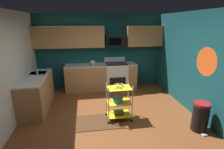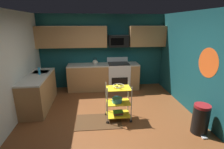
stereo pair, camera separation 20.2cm
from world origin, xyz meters
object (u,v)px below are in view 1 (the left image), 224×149
Objects in this scene: mixing_bowl_large at (118,100)px; trash_can at (200,117)px; dish_soap_bottle at (37,72)px; book_stack at (119,112)px; rolling_cart at (119,102)px; microwave at (116,41)px; kettle at (93,62)px; fruit_bowl at (119,86)px; oven_range at (116,76)px.

mixing_bowl_large is 1.87m from trash_can.
dish_soap_bottle is 4.22m from trash_can.
rolling_cart is at bearing 180.00° from book_stack.
mixing_bowl_large is (-0.03, 0.00, 0.07)m from rolling_cart.
trash_can is (1.71, -0.74, -0.19)m from mixing_bowl_large.
microwave is 2.83× the size of book_stack.
kettle is at bearing 103.84° from rolling_cart.
trash_can is at bearing -23.53° from mixing_bowl_large.
rolling_cart is at bearing -26.48° from dish_soap_bottle.
dish_soap_bottle is at bearing 153.52° from fruit_bowl.
rolling_cart reaches higher than fruit_bowl.
kettle is (-0.82, -0.00, 0.52)m from oven_range.
kettle is (-0.82, -0.11, -0.70)m from microwave.
oven_range is at bearing 81.47° from fruit_bowl.
book_stack is 0.94× the size of kettle.
rolling_cart is 0.28m from book_stack.
oven_range is 4.04× the size of fruit_bowl.
rolling_cart is 2.20m from kettle.
kettle is at bearing -172.46° from microwave.
microwave reaches higher than oven_range.
kettle is at bearing 33.24° from dish_soap_bottle.
dish_soap_bottle is at bearing 153.52° from book_stack.
trash_can reaches higher than book_stack.
fruit_bowl is at bearing -76.16° from kettle.
microwave is at bearing 25.46° from dish_soap_bottle.
dish_soap_bottle reaches higher than fruit_bowl.
kettle is (-0.51, 2.07, 0.54)m from rolling_cart.
dish_soap_bottle reaches higher than rolling_cart.
mixing_bowl_large is (-0.34, -2.07, 0.04)m from oven_range.
mixing_bowl_large is 1.26× the size of dish_soap_bottle.
kettle is at bearing 103.84° from fruit_bowl.
rolling_cart is at bearing -98.11° from microwave.
oven_range is 1.23m from microwave.
rolling_cart is 3.36× the size of fruit_bowl.
trash_can is (1.37, -2.92, -1.37)m from microwave.
mixing_bowl_large is at bearing -76.95° from kettle.
book_stack is at bearing -26.48° from dish_soap_bottle.
microwave reaches higher than rolling_cart.
microwave reaches higher than trash_can.
mixing_bowl_large is at bearing 156.47° from trash_can.
dish_soap_bottle is (-1.57, -1.03, 0.02)m from kettle.
book_stack is 1.24× the size of dish_soap_bottle.
trash_can is at bearing -23.91° from book_stack.
microwave is at bearing 81.89° from rolling_cart.
kettle reaches higher than rolling_cart.
book_stack is at bearing 156.09° from trash_can.
fruit_bowl is at bearing 156.09° from trash_can.
kettle reaches higher than mixing_bowl_large.
microwave is 1.06× the size of trash_can.
oven_range is 4.37× the size of mixing_bowl_large.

